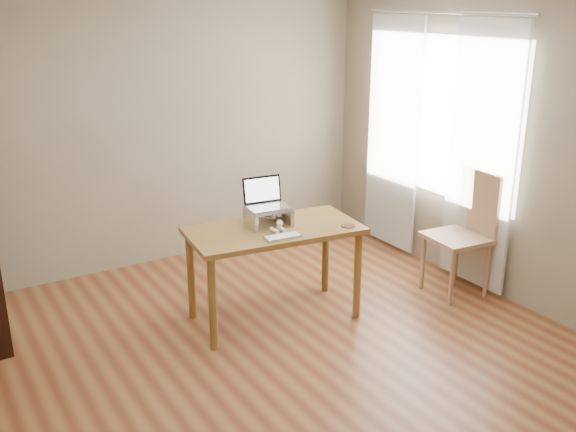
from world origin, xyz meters
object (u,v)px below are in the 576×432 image
object	(u,v)px
laptop	(265,200)
keyboard	(283,237)
chair	(465,228)
desk	(274,241)
cat	(264,216)

from	to	relation	value
laptop	keyboard	world-z (taller)	laptop
keyboard	chair	xyz separation A→B (m)	(1.67, -0.20, -0.19)
desk	cat	world-z (taller)	cat
desk	chair	size ratio (longest dim) A/B	1.31
cat	laptop	bearing A→B (deg)	44.34
cat	desk	bearing A→B (deg)	-80.33
keyboard	chair	world-z (taller)	chair
desk	keyboard	bearing A→B (deg)	-97.41
desk	keyboard	distance (m)	0.26
laptop	chair	bearing A→B (deg)	-11.64
laptop	keyboard	xyz separation A→B (m)	(-0.06, -0.35, -0.18)
keyboard	cat	xyz separation A→B (m)	(0.03, 0.33, 0.06)
chair	keyboard	bearing A→B (deg)	178.83
laptop	chair	world-z (taller)	laptop
desk	cat	distance (m)	0.21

